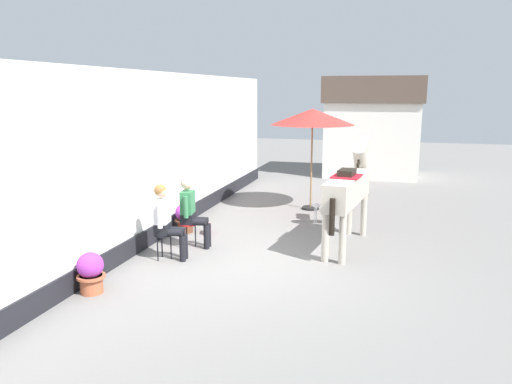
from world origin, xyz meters
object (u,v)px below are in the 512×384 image
Objects in this scene: spare_stool_white at (319,207)px; satchel_bag at (208,229)px; flower_planter_far at (185,217)px; seated_visitor_far at (191,209)px; saddled_horse_center at (349,188)px; cafe_parasol at (312,117)px; seated_visitor_near at (166,218)px; flower_planter_near at (91,272)px.

satchel_bag is (-2.17, -1.44, -0.30)m from spare_stool_white.
flower_planter_far is at bearing -151.48° from spare_stool_white.
saddled_horse_center reaches higher than seated_visitor_far.
spare_stool_white is at bearing 48.34° from seated_visitor_far.
cafe_parasol is at bearing 65.70° from seated_visitor_far.
satchel_bag is (0.12, 1.75, -0.68)m from seated_visitor_near.
flower_planter_far is at bearing 120.48° from seated_visitor_far.
saddled_horse_center is (3.09, 1.71, 0.38)m from seated_visitor_near.
seated_visitor_far is at bearing -131.66° from spare_stool_white.
spare_stool_white is (2.29, 3.20, -0.38)m from seated_visitor_near.
seated_visitor_near reaches higher than flower_planter_near.
cafe_parasol reaches higher than saddled_horse_center.
saddled_horse_center is 6.50× the size of spare_stool_white.
flower_planter_near is 1.39× the size of spare_stool_white.
seated_visitor_far is at bearing -114.30° from cafe_parasol.
spare_stool_white is (-0.80, 1.49, -0.76)m from saddled_horse_center.
saddled_horse_center is at bearing 17.33° from seated_visitor_far.
seated_visitor_near is 1.83m from flower_planter_far.
saddled_horse_center is 3.36m from cafe_parasol.
saddled_horse_center is at bearing 44.39° from flower_planter_near.
saddled_horse_center reaches higher than satchel_bag.
seated_visitor_near is 1.84m from flower_planter_near.
cafe_parasol is 9.21× the size of satchel_bag.
saddled_horse_center is at bearing 28.97° from seated_visitor_near.
flower_planter_near is at bearing 153.30° from satchel_bag.
cafe_parasol is 2.45m from spare_stool_white.
satchel_bag is (0.52, 0.02, -0.23)m from flower_planter_far.
seated_visitor_near is 2.17× the size of flower_planter_near.
satchel_bag is (-2.96, 0.04, -1.06)m from saddled_horse_center.
flower_planter_far is (-0.40, 1.73, -0.44)m from seated_visitor_near.
spare_stool_white is (2.69, 1.46, 0.07)m from flower_planter_far.
flower_planter_far is 4.18m from cafe_parasol.
flower_planter_far is at bearing 89.51° from flower_planter_near.
seated_visitor_far is at bearing 164.10° from satchel_bag.
satchel_bag is at bearing 179.15° from saddled_horse_center.
saddled_horse_center is at bearing -108.54° from satchel_bag.
flower_planter_near and flower_planter_far have the same top height.
cafe_parasol reaches higher than spare_stool_white.
seated_visitor_far is 3.24m from spare_stool_white.
flower_planter_far is 2.29× the size of satchel_bag.
cafe_parasol is at bearing 70.03° from flower_planter_near.
seated_visitor_near reaches higher than spare_stool_white.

